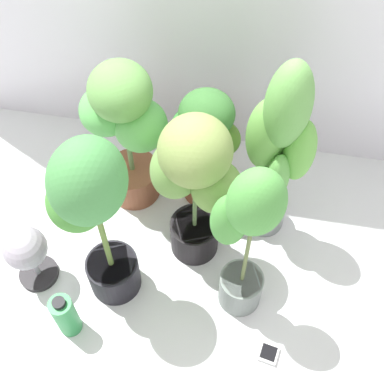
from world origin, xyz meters
TOP-DOWN VIEW (x-y plane):
  - ground_plane at (0.00, 0.00)m, footprint 8.00×8.00m
  - potted_plant_center at (0.02, 0.15)m, footprint 0.43×0.37m
  - potted_plant_back_right at (0.33, 0.35)m, footprint 0.34×0.29m
  - potted_plant_back_center at (0.01, 0.47)m, footprint 0.34×0.26m
  - potted_plant_front_left at (-0.32, -0.10)m, footprint 0.41×0.37m
  - potted_plant_front_right at (0.25, -0.07)m, footprint 0.29×0.24m
  - potted_plant_back_left at (-0.34, 0.42)m, footprint 0.47×0.38m
  - hygrometer_box at (0.42, -0.31)m, footprint 0.09×0.09m
  - floor_fan at (-0.66, -0.13)m, footprint 0.20×0.20m
  - nutrient_bottle at (-0.44, -0.35)m, footprint 0.10×0.10m

SIDE VIEW (x-z plane):
  - ground_plane at x=0.00m, z-range 0.00..0.00m
  - hygrometer_box at x=0.42m, z-range 0.00..0.03m
  - nutrient_bottle at x=-0.44m, z-range -0.01..0.26m
  - floor_fan at x=-0.66m, z-range 0.05..0.40m
  - potted_plant_back_center at x=0.01m, z-range 0.05..0.74m
  - potted_plant_back_left at x=-0.34m, z-range 0.08..0.90m
  - potted_plant_front_right at x=0.25m, z-range 0.07..0.99m
  - potted_plant_center at x=0.02m, z-range 0.10..0.96m
  - potted_plant_back_right at x=0.33m, z-range 0.08..1.09m
  - potted_plant_front_left at x=-0.32m, z-range 0.11..1.08m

